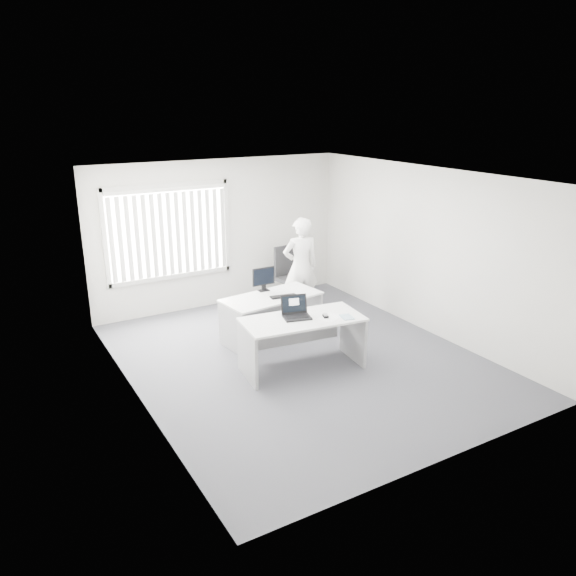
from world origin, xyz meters
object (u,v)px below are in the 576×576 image
desk_far (272,308)px  office_chair (289,285)px  desk_near (302,333)px  person (301,267)px  monitor (264,279)px  laptop (297,308)px

desk_far → office_chair: size_ratio=1.54×
desk_near → person: 2.31m
monitor → office_chair: bearing=44.5°
office_chair → person: person is taller
monitor → laptop: bearing=-98.4°
person → laptop: (-1.23, -1.92, 0.03)m
office_chair → laptop: bearing=-125.3°
office_chair → monitor: size_ratio=2.74×
person → monitor: 1.08m
desk_far → monitor: (0.02, 0.31, 0.41)m
office_chair → laptop: 3.00m
office_chair → laptop: size_ratio=2.86×
laptop → monitor: monitor is taller
desk_near → person: (1.17, 1.96, 0.34)m
desk_near → monitor: (0.18, 1.54, 0.37)m
office_chair → monitor: bearing=-143.5°
office_chair → desk_far: bearing=-136.9°
person → monitor: size_ratio=4.51×
desk_far → office_chair: (1.16, 1.40, -0.19)m
desk_far → person: bearing=28.6°
desk_near → person: size_ratio=1.00×
desk_far → person: size_ratio=0.94×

